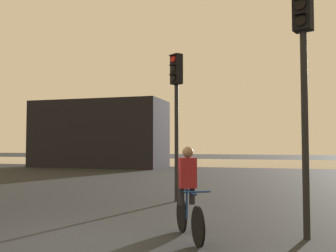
% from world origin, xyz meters
% --- Properties ---
extents(ground_plane, '(120.00, 120.00, 0.00)m').
position_xyz_m(ground_plane, '(0.00, 0.00, 0.00)').
color(ground_plane, black).
extents(water_strip, '(80.00, 16.00, 0.01)m').
position_xyz_m(water_strip, '(0.00, 30.00, 0.00)').
color(water_strip, gray).
rests_on(water_strip, ground).
extents(distant_building, '(9.84, 4.00, 4.92)m').
position_xyz_m(distant_building, '(-9.24, 20.00, 2.46)').
color(distant_building, black).
rests_on(distant_building, ground).
extents(traffic_light_near_right, '(0.39, 0.40, 4.60)m').
position_xyz_m(traffic_light_near_right, '(4.02, 1.61, 3.19)').
color(traffic_light_near_right, black).
rests_on(traffic_light_near_right, ground).
extents(traffic_light_center, '(0.40, 0.42, 4.35)m').
position_xyz_m(traffic_light_center, '(0.69, 5.22, 3.03)').
color(traffic_light_center, black).
rests_on(traffic_light_center, ground).
extents(cyclist, '(0.87, 1.52, 1.62)m').
position_xyz_m(cyclist, '(2.01, 1.09, 0.82)').
color(cyclist, black).
rests_on(cyclist, ground).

